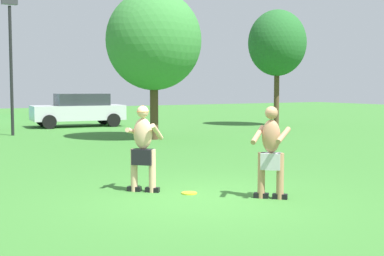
{
  "coord_description": "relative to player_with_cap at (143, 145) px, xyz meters",
  "views": [
    {
      "loc": [
        -4.87,
        -8.06,
        1.99
      ],
      "look_at": [
        0.24,
        0.76,
        1.19
      ],
      "focal_mm": 51.13,
      "sensor_mm": 36.0,
      "label": 1
    }
  ],
  "objects": [
    {
      "name": "ground_plane",
      "position": [
        0.6,
        -1.14,
        -0.88
      ],
      "size": [
        80.0,
        80.0,
        0.0
      ],
      "primitive_type": "plane",
      "color": "#38752D"
    },
    {
      "name": "player_with_cap",
      "position": [
        0.0,
        0.0,
        0.0
      ],
      "size": [
        0.79,
        0.79,
        1.62
      ],
      "color": "black",
      "rests_on": "ground_plane"
    },
    {
      "name": "player_in_gray",
      "position": [
        1.67,
        -1.69,
        -0.03
      ],
      "size": [
        0.82,
        0.69,
        1.62
      ],
      "color": "black",
      "rests_on": "ground_plane"
    },
    {
      "name": "frisbee",
      "position": [
        0.64,
        -0.6,
        -0.87
      ],
      "size": [
        0.29,
        0.29,
        0.03
      ],
      "primitive_type": "cylinder",
      "color": "yellow",
      "rests_on": "ground_plane"
    },
    {
      "name": "car_silver_mid_lot",
      "position": [
        4.14,
        16.2,
        -0.06
      ],
      "size": [
        4.46,
        2.38,
        1.58
      ],
      "color": "silver",
      "rests_on": "ground_plane"
    },
    {
      "name": "lamp_post",
      "position": [
        0.36,
        12.98,
        2.41
      ],
      "size": [
        0.6,
        0.24,
        5.31
      ],
      "color": "black",
      "rests_on": "ground_plane"
    },
    {
      "name": "tree_left_field",
      "position": [
        4.53,
        8.77,
        2.71
      ],
      "size": [
        3.47,
        3.47,
        5.41
      ],
      "color": "#4C3823",
      "rests_on": "ground_plane"
    },
    {
      "name": "tree_right_field",
      "position": [
        12.65,
        11.8,
        3.12
      ],
      "size": [
        2.81,
        2.81,
        5.62
      ],
      "color": "#4C3823",
      "rests_on": "ground_plane"
    }
  ]
}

